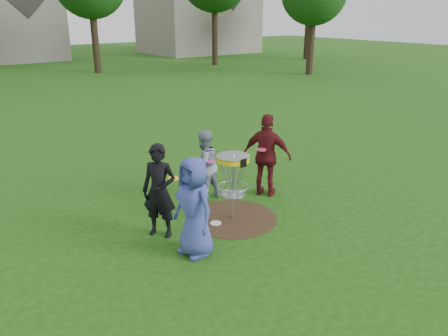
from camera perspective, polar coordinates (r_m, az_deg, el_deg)
ground at (r=8.93m, az=1.14°, el=-6.58°), size 100.00×100.00×0.00m
dirt_patch at (r=8.93m, az=1.14°, el=-6.55°), size 1.80×1.80×0.01m
player_blue at (r=7.35m, az=-3.91°, el=-5.11°), size 0.65×0.92×1.76m
player_black at (r=8.04m, az=-8.45°, el=-2.99°), size 0.73×0.77×1.77m
player_grey at (r=9.55m, az=-2.66°, el=0.33°), size 0.83×0.68×1.58m
player_maroon at (r=9.75m, az=5.63°, el=1.62°), size 0.98×1.17×1.88m
disc_on_grass at (r=8.71m, az=-1.09°, el=-7.23°), size 0.22×0.22×0.02m
disc_golf_basket at (r=8.53m, az=1.19°, el=-0.43°), size 0.66×0.67×1.38m
held_discs at (r=8.53m, az=-1.33°, el=-0.06°), size 2.53×1.67×0.20m
house_row at (r=40.58m, az=-23.73°, el=18.55°), size 44.50×10.65×11.62m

